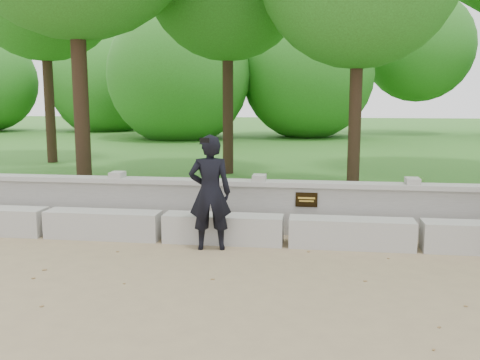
% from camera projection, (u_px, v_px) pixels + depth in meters
% --- Properties ---
extents(ground, '(80.00, 80.00, 0.00)m').
position_uv_depth(ground, '(277.00, 287.00, 6.54)').
color(ground, '#8D7A56').
rests_on(ground, ground).
extents(lawn, '(40.00, 22.00, 0.25)m').
position_uv_depth(lawn, '(304.00, 154.00, 20.21)').
color(lawn, '#277523').
rests_on(lawn, ground).
extents(concrete_bench, '(11.90, 0.45, 0.45)m').
position_uv_depth(concrete_bench, '(286.00, 231.00, 8.36)').
color(concrete_bench, '#ACA9A2').
rests_on(concrete_bench, ground).
extents(parapet_wall, '(12.50, 0.35, 0.90)m').
position_uv_depth(parapet_wall, '(289.00, 207.00, 9.01)').
color(parapet_wall, '#A19F98').
rests_on(parapet_wall, ground).
extents(man_main, '(0.70, 0.63, 1.75)m').
position_uv_depth(man_main, '(210.00, 193.00, 8.04)').
color(man_main, black).
rests_on(man_main, ground).
extents(shrub_a, '(0.31, 0.33, 0.52)m').
position_uv_depth(shrub_a, '(105.00, 192.00, 10.17)').
color(shrub_a, '#396F26').
rests_on(shrub_a, lawn).
extents(shrub_b, '(0.47, 0.47, 0.67)m').
position_uv_depth(shrub_b, '(417.00, 195.00, 9.37)').
color(shrub_b, '#396F26').
rests_on(shrub_b, lawn).
extents(shrub_d, '(0.34, 0.37, 0.57)m').
position_uv_depth(shrub_d, '(264.00, 185.00, 10.75)').
color(shrub_d, '#396F26').
rests_on(shrub_d, lawn).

